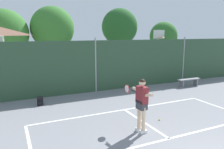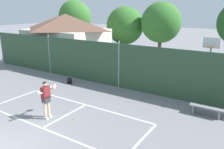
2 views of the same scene
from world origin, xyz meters
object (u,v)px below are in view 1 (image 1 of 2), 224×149
(tennis_ball, at_px, (159,120))
(tennis_player, at_px, (141,101))
(courtside_bench, at_px, (189,81))
(basketball_hoop, at_px, (158,48))
(backpack_black, at_px, (40,101))

(tennis_ball, bearing_deg, tennis_player, -155.36)
(tennis_ball, distance_m, courtside_bench, 6.45)
(basketball_hoop, xyz_separation_m, tennis_player, (-5.82, -6.97, -1.20))
(basketball_hoop, xyz_separation_m, courtside_bench, (0.56, -2.58, -1.95))
(backpack_black, bearing_deg, basketball_hoop, 16.34)
(tennis_player, xyz_separation_m, tennis_ball, (1.20, 0.55, -1.08))
(tennis_ball, xyz_separation_m, backpack_black, (-3.93, 3.91, 0.16))
(basketball_hoop, distance_m, tennis_player, 9.16)
(backpack_black, xyz_separation_m, courtside_bench, (9.11, -0.08, 0.17))
(tennis_player, bearing_deg, backpack_black, 121.49)
(tennis_player, distance_m, backpack_black, 5.31)
(courtside_bench, bearing_deg, tennis_ball, -143.50)
(tennis_ball, relative_size, backpack_black, 0.14)
(basketball_hoop, distance_m, courtside_bench, 3.29)
(backpack_black, distance_m, courtside_bench, 9.11)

